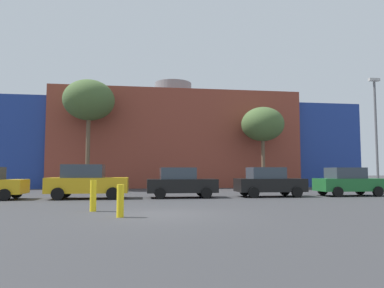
{
  "coord_description": "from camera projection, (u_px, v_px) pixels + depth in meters",
  "views": [
    {
      "loc": [
        -0.77,
        -12.81,
        1.54
      ],
      "look_at": [
        2.08,
        6.99,
        3.07
      ],
      "focal_mm": 33.09,
      "sensor_mm": 36.0,
      "label": 1
    }
  ],
  "objects": [
    {
      "name": "parked_car_1",
      "position": [
        87.0,
        182.0,
        19.79
      ],
      "size": [
        4.39,
        2.15,
        1.9
      ],
      "color": "gold",
      "rests_on": "ground_plane"
    },
    {
      "name": "bollard_yellow_1",
      "position": [
        120.0,
        201.0,
        11.82
      ],
      "size": [
        0.24,
        0.24,
        1.09
      ],
      "primitive_type": "cylinder",
      "color": "yellow",
      "rests_on": "ground_plane"
    },
    {
      "name": "bare_tree_1",
      "position": [
        89.0,
        101.0,
        29.31
      ],
      "size": [
        4.21,
        4.21,
        9.1
      ],
      "color": "brown",
      "rests_on": "ground_plane"
    },
    {
      "name": "street_lamp",
      "position": [
        376.0,
        128.0,
        25.06
      ],
      "size": [
        0.8,
        0.24,
        8.17
      ],
      "color": "#59595E",
      "rests_on": "ground_plane"
    },
    {
      "name": "bollard_yellow_0",
      "position": [
        93.0,
        196.0,
        13.56
      ],
      "size": [
        0.24,
        0.24,
        1.19
      ],
      "primitive_type": "cylinder",
      "color": "yellow",
      "rests_on": "ground_plane"
    },
    {
      "name": "ground_plane",
      "position": [
        162.0,
        214.0,
        12.63
      ],
      "size": [
        200.0,
        200.0,
        0.0
      ],
      "primitive_type": "plane",
      "color": "#38383A"
    },
    {
      "name": "parked_car_2",
      "position": [
        181.0,
        183.0,
        20.53
      ],
      "size": [
        4.02,
        1.98,
        1.74
      ],
      "color": "black",
      "rests_on": "ground_plane"
    },
    {
      "name": "parked_car_4",
      "position": [
        348.0,
        182.0,
        22.02
      ],
      "size": [
        4.05,
        1.99,
        1.76
      ],
      "color": "#1E662D",
      "rests_on": "ground_plane"
    },
    {
      "name": "parked_car_3",
      "position": [
        269.0,
        182.0,
        21.29
      ],
      "size": [
        4.07,
        2.0,
        1.76
      ],
      "color": "black",
      "rests_on": "ground_plane"
    },
    {
      "name": "building_backdrop",
      "position": [
        173.0,
        144.0,
        38.26
      ],
      "size": [
        36.41,
        12.88,
        11.12
      ],
      "color": "brown",
      "rests_on": "ground_plane"
    },
    {
      "name": "bare_tree_0",
      "position": [
        263.0,
        124.0,
        31.09
      ],
      "size": [
        3.74,
        3.74,
        7.16
      ],
      "color": "brown",
      "rests_on": "ground_plane"
    }
  ]
}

